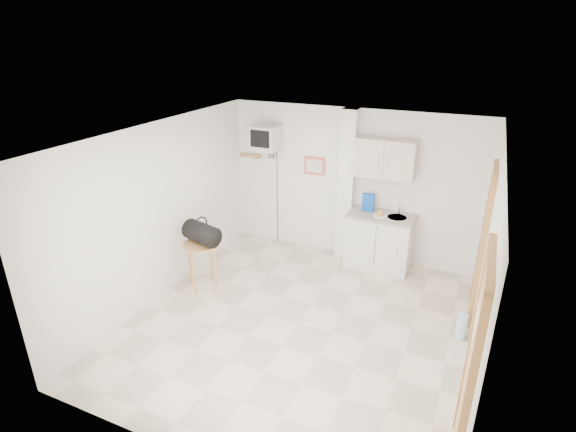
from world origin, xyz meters
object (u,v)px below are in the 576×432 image
at_px(round_table, 201,251).
at_px(crt_television, 266,138).
at_px(duffel_bag, 202,233).
at_px(water_bottle, 461,326).

bearing_deg(round_table, crt_television, 83.52).
height_order(duffel_bag, water_bottle, duffel_bag).
bearing_deg(crt_television, round_table, -96.48).
distance_m(duffel_bag, water_bottle, 3.70).
relative_size(crt_television, water_bottle, 5.45).
distance_m(crt_television, water_bottle, 4.13).
bearing_deg(round_table, duffel_bag, 80.11).
xyz_separation_m(crt_television, round_table, (-0.20, -1.76, -1.33)).
relative_size(round_table, duffel_bag, 1.21).
height_order(round_table, water_bottle, round_table).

